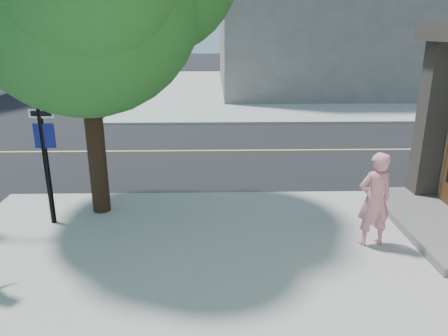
{
  "coord_description": "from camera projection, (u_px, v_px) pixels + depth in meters",
  "views": [
    {
      "loc": [
        4.39,
        -10.59,
        4.28
      ],
      "look_at": [
        4.61,
        -1.51,
        1.3
      ],
      "focal_mm": 34.11,
      "sensor_mm": 36.0,
      "label": 1
    }
  ],
  "objects": [
    {
      "name": "road_ew",
      "position": [
        94.0,
        151.0,
        15.57
      ],
      "size": [
        140.0,
        9.0,
        0.01
      ],
      "primitive_type": "cube",
      "color": "black",
      "rests_on": "ground"
    },
    {
      "name": "ground",
      "position": [
        49.0,
        198.0,
        11.29
      ],
      "size": [
        140.0,
        140.0,
        0.0
      ],
      "primitive_type": "plane",
      "color": "black",
      "rests_on": "ground"
    },
    {
      "name": "man_on_phone",
      "position": [
        375.0,
        199.0,
        8.35
      ],
      "size": [
        0.78,
        0.58,
        1.94
      ],
      "primitive_type": "imported",
      "rotation": [
        0.0,
        0.0,
        3.33
      ],
      "color": "pink",
      "rests_on": "sidewalk_se"
    },
    {
      "name": "sidewalk_ne",
      "position": [
        335.0,
        88.0,
        32.01
      ],
      "size": [
        29.0,
        25.0,
        0.12
      ],
      "primitive_type": "cube",
      "color": "#A3A49C",
      "rests_on": "ground"
    }
  ]
}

